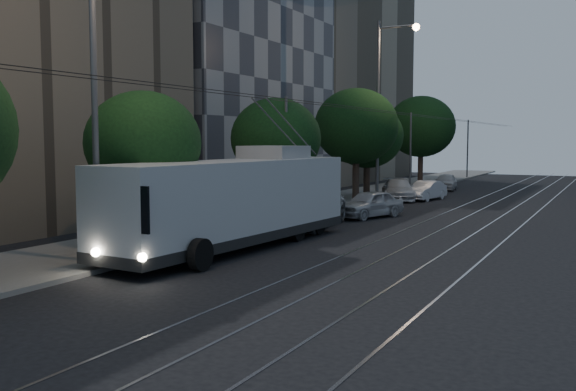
# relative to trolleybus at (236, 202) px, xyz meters

# --- Properties ---
(ground) EXTENTS (120.00, 120.00, 0.00)m
(ground) POSITION_rel_trolleybus_xyz_m (3.79, -3.18, -1.73)
(ground) COLOR black
(ground) RESTS_ON ground
(sidewalk) EXTENTS (5.00, 90.00, 0.15)m
(sidewalk) POSITION_rel_trolleybus_xyz_m (-3.71, 16.82, -1.65)
(sidewalk) COLOR slate
(sidewalk) RESTS_ON ground
(tram_rails) EXTENTS (4.52, 90.00, 0.02)m
(tram_rails) POSITION_rel_trolleybus_xyz_m (6.29, 16.82, -1.72)
(tram_rails) COLOR #9D9CA5
(tram_rails) RESTS_ON ground
(overhead_wires) EXTENTS (2.23, 90.00, 6.00)m
(overhead_wires) POSITION_rel_trolleybus_xyz_m (-1.18, 16.82, 1.74)
(overhead_wires) COLOR black
(overhead_wires) RESTS_ON ground
(building_glass_mid) EXTENTS (14.40, 18.40, 26.80)m
(building_glass_mid) POSITION_rel_trolleybus_xyz_m (-15.21, 18.82, 11.69)
(building_glass_mid) COLOR #31343E
(building_glass_mid) RESTS_ON ground
(building_tan_far) EXTENTS (14.40, 22.40, 34.80)m
(building_tan_far) POSITION_rel_trolleybus_xyz_m (-15.21, 38.82, 15.69)
(building_tan_far) COLOR gray
(building_tan_far) RESTS_ON ground
(trolleybus) EXTENTS (3.44, 12.61, 5.63)m
(trolleybus) POSITION_rel_trolleybus_xyz_m (0.00, 0.00, 0.00)
(trolleybus) COLOR #B8B9BB
(trolleybus) RESTS_ON ground
(pickup_silver) EXTENTS (3.96, 7.01, 1.85)m
(pickup_silver) POSITION_rel_trolleybus_xyz_m (-0.48, 5.95, -0.80)
(pickup_silver) COLOR #B5B9BD
(pickup_silver) RESTS_ON ground
(car_white_a) EXTENTS (2.94, 4.43, 1.40)m
(car_white_a) POSITION_rel_trolleybus_xyz_m (1.09, 11.05, -1.03)
(car_white_a) COLOR #B3B3B7
(car_white_a) RESTS_ON ground
(car_white_b) EXTENTS (3.64, 5.21, 1.40)m
(car_white_b) POSITION_rel_trolleybus_xyz_m (-0.51, 20.82, -1.03)
(car_white_b) COLOR #BDBCC1
(car_white_b) RESTS_ON ground
(car_white_c) EXTENTS (1.98, 4.03, 1.27)m
(car_white_c) POSITION_rel_trolleybus_xyz_m (1.09, 21.79, -1.09)
(car_white_c) COLOR white
(car_white_c) RESTS_ON ground
(car_white_d) EXTENTS (2.10, 4.06, 1.32)m
(car_white_d) POSITION_rel_trolleybus_xyz_m (0.19, 30.90, -1.07)
(car_white_d) COLOR #BAB9BE
(car_white_d) RESTS_ON ground
(tree_1) EXTENTS (4.15, 4.15, 5.74)m
(tree_1) POSITION_rel_trolleybus_xyz_m (-2.71, -1.90, 2.13)
(tree_1) COLOR black
(tree_1) RESTS_ON ground
(tree_2) EXTENTS (4.48, 4.48, 6.06)m
(tree_2) POSITION_rel_trolleybus_xyz_m (-2.71, 8.02, 2.30)
(tree_2) COLOR black
(tree_2) RESTS_ON ground
(tree_3) EXTENTS (5.40, 5.40, 7.28)m
(tree_3) POSITION_rel_trolleybus_xyz_m (-2.71, 18.82, 3.11)
(tree_3) COLOR black
(tree_3) RESTS_ON ground
(tree_4) EXTENTS (4.84, 4.84, 6.43)m
(tree_4) POSITION_rel_trolleybus_xyz_m (-2.71, 20.82, 2.51)
(tree_4) COLOR black
(tree_4) RESTS_ON ground
(tree_5) EXTENTS (5.76, 5.76, 7.69)m
(tree_5) POSITION_rel_trolleybus_xyz_m (-2.71, 33.81, 3.36)
(tree_5) COLOR black
(tree_5) RESTS_ON ground
(streetlamp_near) EXTENTS (2.69, 0.44, 11.29)m
(streetlamp_near) POSITION_rel_trolleybus_xyz_m (-1.58, -4.97, 5.00)
(streetlamp_near) COLOR #535355
(streetlamp_near) RESTS_ON ground
(streetlamp_far) EXTENTS (2.72, 0.44, 11.45)m
(streetlamp_far) POSITION_rel_trolleybus_xyz_m (-0.98, 19.23, 5.08)
(streetlamp_far) COLOR #535355
(streetlamp_far) RESTS_ON ground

